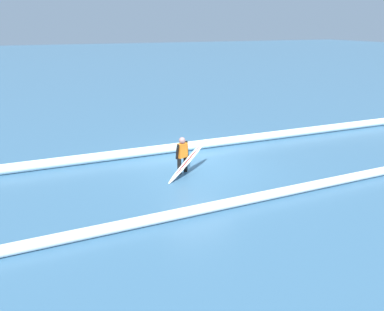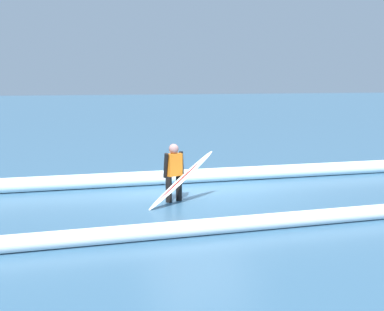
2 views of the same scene
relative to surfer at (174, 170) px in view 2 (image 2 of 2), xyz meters
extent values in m
plane|color=#355E7C|center=(-0.78, -0.46, -0.72)|extent=(180.37, 180.37, 0.00)
cylinder|color=black|center=(-0.13, -0.05, -0.43)|extent=(0.14, 0.14, 0.58)
cylinder|color=black|center=(0.13, 0.05, -0.43)|extent=(0.14, 0.14, 0.58)
cube|color=orange|center=(0.00, 0.00, 0.11)|extent=(0.39, 0.30, 0.50)
sphere|color=#9C6F6A|center=(0.00, 0.00, 0.47)|extent=(0.22, 0.22, 0.22)
cylinder|color=black|center=(-0.20, -0.07, 0.11)|extent=(0.09, 0.17, 0.57)
cylinder|color=black|center=(0.20, 0.07, 0.11)|extent=(0.09, 0.21, 0.57)
ellipsoid|color=white|center=(-0.10, 0.29, -0.18)|extent=(1.80, 1.00, 1.12)
ellipsoid|color=red|center=(-0.10, 0.29, -0.17)|extent=(1.40, 0.72, 0.90)
cylinder|color=white|center=(-3.02, -1.97, -0.54)|extent=(21.16, 0.93, 0.37)
cylinder|color=silver|center=(-2.98, 2.81, -0.58)|extent=(20.87, 0.39, 0.29)
camera|label=1|loc=(3.78, 10.18, 4.13)|focal=31.51mm
camera|label=2|loc=(3.44, 11.78, 1.98)|focal=52.22mm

